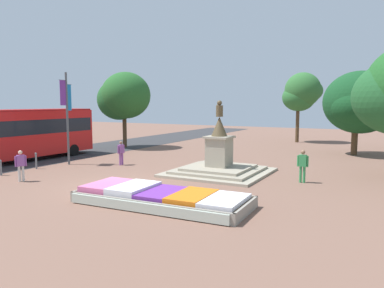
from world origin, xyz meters
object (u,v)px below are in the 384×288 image
(kerb_bollard_mid_b, at_px, (36,160))
(kerb_bollard_mid_a, at_px, (0,167))
(pedestrian_with_handbag, at_px, (121,151))
(pedestrian_near_planter, at_px, (303,164))
(statue_monument, at_px, (219,162))
(banner_pole, at_px, (67,114))
(flower_planter, at_px, (159,198))
(city_bus, at_px, (20,132))
(pedestrian_crossing_plaza, at_px, (21,164))

(kerb_bollard_mid_b, bearing_deg, kerb_bollard_mid_a, -90.47)
(pedestrian_with_handbag, bearing_deg, pedestrian_near_planter, 0.03)
(statue_monument, relative_size, pedestrian_near_planter, 3.20)
(pedestrian_near_planter, distance_m, kerb_bollard_mid_a, 16.56)
(banner_pole, bearing_deg, flower_planter, -27.03)
(city_bus, bearing_deg, pedestrian_with_handbag, 15.58)
(kerb_bollard_mid_b, bearing_deg, banner_pole, 76.71)
(kerb_bollard_mid_a, bearing_deg, pedestrian_crossing_plaza, -12.50)
(statue_monument, bearing_deg, city_bus, -170.75)
(pedestrian_with_handbag, relative_size, pedestrian_near_planter, 0.94)
(statue_monument, xyz_separation_m, kerb_bollard_mid_a, (-10.64, -6.30, -0.19))
(kerb_bollard_mid_a, bearing_deg, pedestrian_with_handbag, 58.07)
(city_bus, xyz_separation_m, pedestrian_with_handbag, (7.24, 2.02, -1.16))
(banner_pole, distance_m, pedestrian_near_planter, 15.15)
(city_bus, bearing_deg, kerb_bollard_mid_a, -48.87)
(pedestrian_with_handbag, relative_size, pedestrian_crossing_plaza, 0.97)
(flower_planter, xyz_separation_m, kerb_bollard_mid_a, (-11.24, 0.91, 0.19))
(statue_monument, xyz_separation_m, city_bus, (-14.13, -2.30, 1.41))
(pedestrian_near_planter, height_order, kerb_bollard_mid_b, pedestrian_near_planter)
(pedestrian_crossing_plaza, distance_m, kerb_bollard_mid_b, 3.85)
(banner_pole, relative_size, kerb_bollard_mid_b, 5.94)
(pedestrian_crossing_plaza, bearing_deg, pedestrian_with_handbag, 79.04)
(pedestrian_near_planter, bearing_deg, pedestrian_crossing_plaza, -153.07)
(flower_planter, height_order, kerb_bollard_mid_b, kerb_bollard_mid_b)
(flower_planter, height_order, statue_monument, statue_monument)
(kerb_bollard_mid_a, relative_size, kerb_bollard_mid_b, 0.88)
(pedestrian_with_handbag, bearing_deg, pedestrian_crossing_plaza, -100.96)
(pedestrian_with_handbag, distance_m, kerb_bollard_mid_b, 5.21)
(pedestrian_crossing_plaza, bearing_deg, pedestrian_near_planter, 26.93)
(statue_monument, xyz_separation_m, kerb_bollard_mid_b, (-10.62, -3.91, -0.13))
(flower_planter, height_order, kerb_bollard_mid_a, kerb_bollard_mid_a)
(statue_monument, relative_size, city_bus, 0.48)
(banner_pole, bearing_deg, statue_monument, 9.82)
(city_bus, bearing_deg, flower_planter, -18.44)
(flower_planter, distance_m, pedestrian_with_handbag, 10.22)
(kerb_bollard_mid_b, bearing_deg, pedestrian_crossing_plaza, -50.12)
(city_bus, bearing_deg, pedestrian_crossing_plaza, -37.30)
(banner_pole, bearing_deg, kerb_bollard_mid_b, -103.29)
(pedestrian_near_planter, relative_size, kerb_bollard_mid_a, 1.89)
(pedestrian_with_handbag, height_order, pedestrian_crossing_plaza, pedestrian_crossing_plaza)
(pedestrian_with_handbag, xyz_separation_m, kerb_bollard_mid_a, (-3.75, -6.02, -0.43))
(banner_pole, bearing_deg, pedestrian_near_planter, 5.65)
(flower_planter, bearing_deg, kerb_bollard_mid_a, 175.35)
(statue_monument, bearing_deg, kerb_bollard_mid_b, -159.80)
(kerb_bollard_mid_a, bearing_deg, kerb_bollard_mid_b, 89.53)
(banner_pole, relative_size, pedestrian_with_handbag, 3.82)
(city_bus, bearing_deg, pedestrian_near_planter, 6.11)
(kerb_bollard_mid_a, bearing_deg, statue_monument, 30.63)
(banner_pole, relative_size, pedestrian_crossing_plaza, 3.72)
(pedestrian_crossing_plaza, bearing_deg, flower_planter, -2.38)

